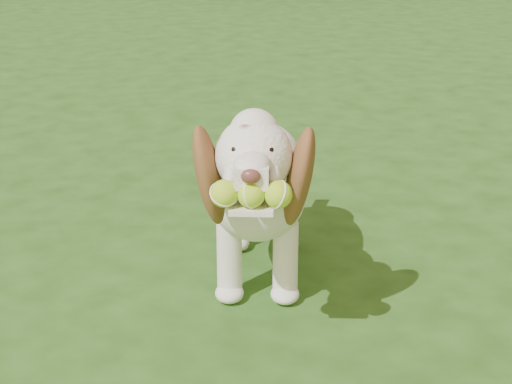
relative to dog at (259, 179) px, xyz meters
name	(u,v)px	position (x,y,z in m)	size (l,w,h in m)	color
ground	(223,295)	(-0.16, -0.05, -0.44)	(80.00, 80.00, 0.00)	#224313
dog	(259,179)	(0.00, 0.00, 0.00)	(0.76, 1.21, 0.82)	white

